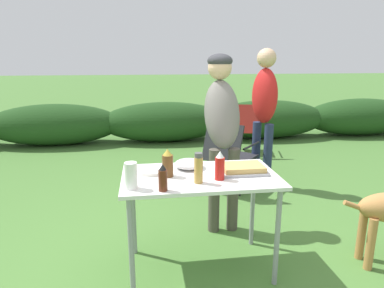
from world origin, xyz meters
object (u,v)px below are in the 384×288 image
(paper_cup_stack, at_px, (131,176))
(camp_chair_green_behind_table, at_px, (229,152))
(plate_stack, at_px, (151,171))
(spice_jar, at_px, (198,168))
(mixing_bowl, at_px, (189,164))
(bbq_sauce_bottle, at_px, (163,178))
(food_tray, at_px, (243,169))
(ketchup_bottle, at_px, (220,166))
(camp_chair_near_hedge, at_px, (245,126))
(folding_table, at_px, (200,185))
(standing_person_in_olive_jacket, at_px, (264,105))
(standing_person_with_beanie, at_px, (222,120))
(beer_bottle, at_px, (168,163))

(paper_cup_stack, xyz_separation_m, camp_chair_green_behind_table, (1.07, 1.69, -0.36))
(plate_stack, xyz_separation_m, paper_cup_stack, (-0.13, -0.30, 0.07))
(paper_cup_stack, relative_size, spice_jar, 0.84)
(mixing_bowl, bearing_deg, camp_chair_green_behind_table, 63.97)
(plate_stack, bearing_deg, bbq_sauce_bottle, -80.03)
(food_tray, xyz_separation_m, ketchup_bottle, (-0.20, -0.12, 0.07))
(camp_chair_near_hedge, bearing_deg, folding_table, -98.29)
(standing_person_in_olive_jacket, height_order, camp_chair_green_behind_table, standing_person_in_olive_jacket)
(ketchup_bottle, bearing_deg, standing_person_with_beanie, 76.37)
(standing_person_in_olive_jacket, relative_size, camp_chair_near_hedge, 1.99)
(paper_cup_stack, distance_m, standing_person_with_beanie, 1.17)
(camp_chair_near_hedge, bearing_deg, beer_bottle, -101.94)
(food_tray, relative_size, camp_chair_green_behind_table, 0.40)
(folding_table, distance_m, plate_stack, 0.37)
(food_tray, distance_m, bbq_sauce_bottle, 0.66)
(mixing_bowl, bearing_deg, paper_cup_stack, -139.36)
(spice_jar, bearing_deg, camp_chair_near_hedge, 68.01)
(bbq_sauce_bottle, xyz_separation_m, standing_person_in_olive_jacket, (1.30, 1.83, 0.19))
(mixing_bowl, height_order, camp_chair_green_behind_table, camp_chair_green_behind_table)
(paper_cup_stack, xyz_separation_m, ketchup_bottle, (0.59, 0.09, 0.01))
(bbq_sauce_bottle, xyz_separation_m, camp_chair_near_hedge, (1.52, 3.28, -0.36))
(mixing_bowl, distance_m, camp_chair_near_hedge, 3.15)
(camp_chair_green_behind_table, xyz_separation_m, camp_chair_near_hedge, (0.65, 1.52, 0.00))
(standing_person_with_beanie, xyz_separation_m, camp_chair_near_hedge, (0.94, 2.35, -0.55))
(paper_cup_stack, distance_m, ketchup_bottle, 0.60)
(camp_chair_green_behind_table, bearing_deg, paper_cup_stack, -80.22)
(paper_cup_stack, relative_size, ketchup_bottle, 0.86)
(folding_table, distance_m, food_tray, 0.33)
(mixing_bowl, relative_size, camp_chair_near_hedge, 0.26)
(beer_bottle, bearing_deg, standing_person_in_olive_jacket, 51.45)
(spice_jar, bearing_deg, camp_chair_green_behind_table, 69.08)
(mixing_bowl, height_order, ketchup_bottle, ketchup_bottle)
(mixing_bowl, relative_size, ketchup_bottle, 1.09)
(paper_cup_stack, height_order, camp_chair_green_behind_table, paper_cup_stack)
(plate_stack, xyz_separation_m, ketchup_bottle, (0.46, -0.21, 0.08))
(beer_bottle, distance_m, standing_person_in_olive_jacket, 2.01)
(food_tray, xyz_separation_m, plate_stack, (-0.66, 0.09, -0.01))
(standing_person_in_olive_jacket, bearing_deg, paper_cup_stack, -71.68)
(paper_cup_stack, height_order, standing_person_with_beanie, standing_person_with_beanie)
(standing_person_in_olive_jacket, relative_size, camp_chair_green_behind_table, 1.99)
(paper_cup_stack, height_order, beer_bottle, beer_bottle)
(paper_cup_stack, height_order, bbq_sauce_bottle, bbq_sauce_bottle)
(folding_table, xyz_separation_m, mixing_bowl, (-0.06, 0.16, 0.11))
(folding_table, bearing_deg, food_tray, 3.19)
(ketchup_bottle, relative_size, beer_bottle, 1.02)
(standing_person_with_beanie, height_order, camp_chair_near_hedge, standing_person_with_beanie)
(folding_table, bearing_deg, spice_jar, -103.46)
(paper_cup_stack, bearing_deg, folding_table, 22.22)
(folding_table, bearing_deg, plate_stack, 163.14)
(plate_stack, relative_size, beer_bottle, 1.03)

